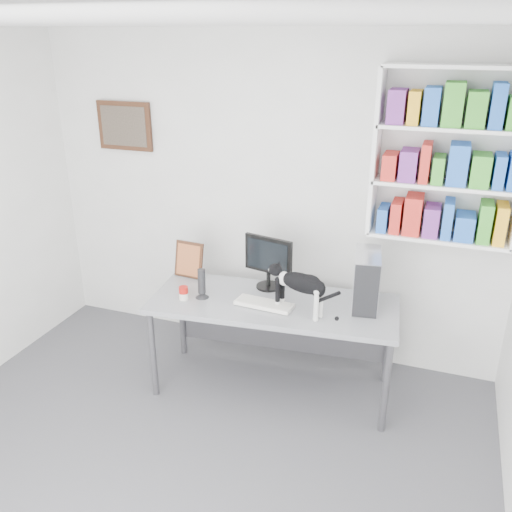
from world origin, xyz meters
name	(u,v)px	position (x,y,z in m)	size (l,w,h in m)	color
room	(142,303)	(0.00, 0.00, 1.35)	(4.01, 4.01, 2.70)	#4B4B4F
bookshelf	(448,157)	(1.40, 1.85, 1.85)	(1.03, 0.28, 1.24)	white
wall_art	(125,126)	(-1.30, 1.97, 1.90)	(0.52, 0.04, 0.42)	#4B2A18
desk	(273,346)	(0.30, 1.31, 0.39)	(1.86, 0.72, 0.77)	gray
monitor	(269,262)	(0.18, 1.54, 0.99)	(0.41, 0.20, 0.44)	black
keyboard	(264,304)	(0.26, 1.23, 0.79)	(0.43, 0.16, 0.03)	silver
pc_tower	(366,280)	(0.95, 1.50, 0.98)	(0.18, 0.41, 0.41)	#BCBCC1
speaker	(202,283)	(-0.24, 1.20, 0.89)	(0.11, 0.11, 0.24)	black
leaning_print	(189,259)	(-0.50, 1.52, 0.93)	(0.25, 0.10, 0.31)	#4B2A18
soup_can	(184,293)	(-0.36, 1.12, 0.82)	(0.07, 0.07, 0.10)	#B4150F
cat	(301,293)	(0.53, 1.21, 0.94)	(0.53, 0.14, 0.33)	black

